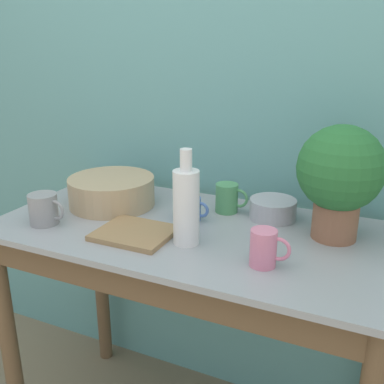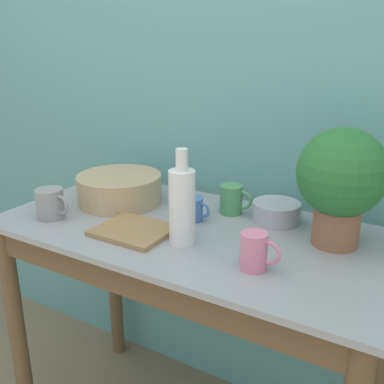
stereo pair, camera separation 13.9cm
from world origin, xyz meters
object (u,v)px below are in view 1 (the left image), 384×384
Objects in this scene: mug_grey at (44,209)px; tray_board at (135,233)px; mug_pink at (264,248)px; potted_plant at (340,174)px; mug_green at (228,198)px; bowl_wash_large at (112,191)px; bowl_small_steel at (273,209)px; bottle_tall at (186,205)px; mug_blue at (189,209)px.

mug_grey reaches higher than tray_board.
potted_plant is at bearing 61.32° from mug_pink.
mug_pink is at bearing -55.45° from mug_green.
mug_pink is at bearing -19.12° from bowl_wash_large.
mug_green reaches higher than bowl_small_steel.
bottle_tall is at bearing -94.31° from mug_green.
bottle_tall is 2.49× the size of mug_blue.
mug_green is at bearing 124.55° from mug_pink.
mug_grey reaches higher than bowl_small_steel.
bottle_tall is at bearing 7.28° from mug_grey.
bowl_wash_large reaches higher than bowl_small_steel.
bottle_tall is 0.49m from mug_grey.
mug_pink is 0.34m from bowl_small_steel.
tray_board is (0.22, -0.20, -0.04)m from bowl_wash_large.
mug_pink is at bearing -3.01° from tray_board.
bowl_wash_large is at bearing 160.88° from mug_pink.
bottle_tall is 1.26× the size of tray_board.
mug_grey is (-0.50, -0.35, 0.00)m from mug_green.
tray_board is (-0.35, -0.31, -0.03)m from bowl_small_steel.
bottle_tall is at bearing -24.97° from bowl_wash_large.
bowl_wash_large is 1.08× the size of bottle_tall.
mug_pink is 0.48× the size of tray_board.
mug_blue reaches higher than tray_board.
tray_board is (-0.17, -0.02, -0.11)m from bottle_tall.
mug_blue is (-0.46, -0.06, -0.16)m from potted_plant.
mug_green is 0.89× the size of mug_grey.
mug_green is (-0.22, 0.33, -0.00)m from mug_pink.
mug_blue is 0.15m from mug_green.
bowl_wash_large is 0.57m from bowl_small_steel.
potted_plant reaches higher than bowl_wash_large.
potted_plant is 0.63m from tray_board.
potted_plant is 0.33m from mug_pink.
potted_plant is 0.40m from mug_green.
bowl_wash_large is 2.65× the size of mug_green.
potted_plant is 1.52× the size of tray_board.
mug_blue is 0.73× the size of bowl_small_steel.
bottle_tall is 0.30m from mug_green.
potted_plant is 0.45m from bottle_tall.
mug_pink is 0.40m from mug_green.
bottle_tall is 0.20m from tray_board.
mug_pink is at bearing -9.23° from bottle_tall.
potted_plant is 2.21× the size of bowl_small_steel.
bottle_tall is (-0.39, -0.22, -0.08)m from potted_plant.
bowl_small_steel is (0.18, 0.29, -0.09)m from bottle_tall.
bottle_tall is at bearing -67.47° from mug_blue.
mug_pink is 0.73m from mug_grey.
mug_pink is 0.94× the size of mug_green.
mug_blue is 0.88× the size of mug_grey.
bottle_tall is (0.38, -0.18, 0.07)m from bowl_wash_large.
bowl_wash_large is 0.31m from mug_blue.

